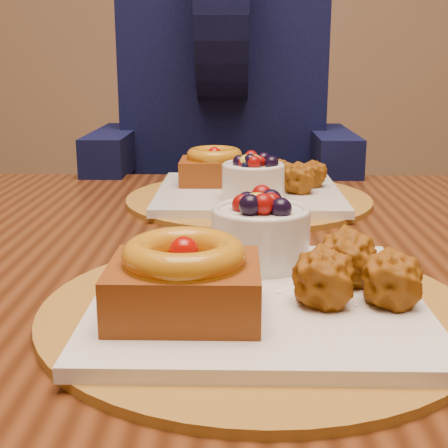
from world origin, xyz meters
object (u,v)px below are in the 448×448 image
(place_setting_near, at_px, (253,281))
(chair_far, at_px, (198,270))
(place_setting_far, at_px, (247,187))
(dining_table, at_px, (251,301))
(diner, at_px, (224,84))

(place_setting_near, bearing_deg, chair_far, 96.78)
(place_setting_far, xyz_separation_m, chair_far, (-0.11, 0.47, -0.30))
(place_setting_near, xyz_separation_m, chair_far, (-0.11, 0.90, -0.30))
(dining_table, relative_size, diner, 1.86)
(dining_table, height_order, place_setting_far, place_setting_far)
(diner, bearing_deg, chair_far, 136.52)
(dining_table, bearing_deg, diner, 94.20)
(place_setting_far, height_order, chair_far, chair_far)
(place_setting_near, bearing_deg, dining_table, 89.06)
(place_setting_near, relative_size, diner, 0.44)
(place_setting_far, relative_size, chair_far, 0.44)
(dining_table, relative_size, place_setting_near, 4.21)
(dining_table, distance_m, chair_far, 0.72)
(place_setting_near, bearing_deg, place_setting_far, 89.90)
(dining_table, bearing_deg, chair_far, 99.16)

